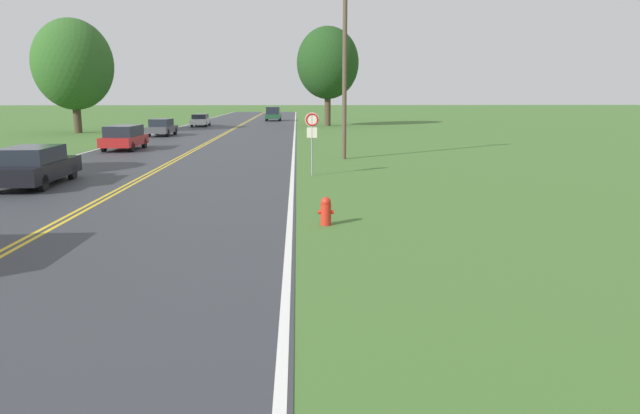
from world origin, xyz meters
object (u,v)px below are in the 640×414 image
Objects in this scene: car_dark_green_van_horizon at (273,114)px; car_black_sedan_mid_near at (34,166)px; tree_behind_sign at (73,65)px; car_dark_grey_sedan_receding at (162,127)px; traffic_sign at (312,128)px; car_red_van_mid_far at (124,137)px; fire_hydrant at (326,211)px; tree_left_verge at (328,63)px; car_white_sedan_distant at (201,120)px.

car_black_sedan_mid_near is at bearing -5.46° from car_dark_green_van_horizon.
tree_behind_sign is 11.08m from car_dark_grey_sedan_receding.
car_red_van_mid_far is (-11.61, 12.20, -1.22)m from traffic_sign.
traffic_sign is 27.66m from car_dark_grey_sedan_receding.
tree_left_verge is (2.70, 50.01, 6.51)m from fire_hydrant.
car_black_sedan_mid_near is at bearing 146.30° from fire_hydrant.
car_red_van_mid_far is at bearing -175.09° from car_dark_grey_sedan_receding.
tree_left_verge reaches higher than car_red_van_mid_far.
car_white_sedan_distant is at bearing -178.55° from tree_left_verge.
fire_hydrant is 63.06m from car_dark_green_van_horizon.
traffic_sign is at bearing 90.70° from fire_hydrant.
tree_behind_sign is 2.47× the size of car_dark_grey_sedan_receding.
tree_left_verge is 2.25× the size of car_white_sedan_distant.
car_red_van_mid_far is at bearing 118.25° from fire_hydrant.
tree_behind_sign is 29.96m from car_dark_green_van_horizon.
traffic_sign is 0.55× the size of car_black_sedan_mid_near.
traffic_sign is 16.88m from car_red_van_mid_far.
tree_behind_sign is 2.06× the size of car_black_sedan_mid_near.
car_black_sedan_mid_near is at bearing -72.35° from tree_behind_sign.
tree_behind_sign is 2.58× the size of car_dark_green_van_horizon.
car_black_sedan_mid_near is 14.59m from car_red_van_mid_far.
car_red_van_mid_far is 27.83m from car_white_sedan_distant.
traffic_sign is at bearing -135.18° from car_red_van_mid_far.
tree_behind_sign reaches higher than car_white_sedan_distant.
fire_hydrant is 0.16× the size of car_black_sedan_mid_near.
car_red_van_mid_far is 1.05× the size of car_dark_grey_sedan_receding.
car_dark_grey_sedan_receding is at bearing 109.61° from fire_hydrant.
car_dark_grey_sedan_receding is at bearing 176.11° from car_white_sedan_distant.
car_dark_green_van_horizon reaches higher than car_black_sedan_mid_near.
car_black_sedan_mid_near reaches higher than car_white_sedan_distant.
car_white_sedan_distant is (-11.38, 40.03, -1.34)m from traffic_sign.
car_black_sedan_mid_near is (-10.77, -2.37, -1.28)m from traffic_sign.
car_dark_green_van_horizon is at bearing -13.85° from car_dark_grey_sedan_receding.
car_white_sedan_distant is (0.23, 27.83, -0.12)m from car_red_van_mid_far.
traffic_sign is 0.66× the size of car_dark_grey_sedan_receding.
car_black_sedan_mid_near is 1.14× the size of car_red_van_mid_far.
car_dark_grey_sedan_receding is 1.04× the size of car_dark_green_van_horizon.
car_black_sedan_mid_near reaches higher than car_dark_grey_sedan_receding.
car_dark_grey_sedan_receding is (-0.54, 12.62, -0.08)m from car_red_van_mid_far.
car_white_sedan_distant is (0.77, 15.22, -0.04)m from car_dark_grey_sedan_receding.
car_dark_grey_sedan_receding is 15.24m from car_white_sedan_distant.
tree_left_verge is at bearing 28.87° from car_dark_green_van_horizon.
fire_hydrant is at bearing -167.94° from car_white_sedan_distant.
car_black_sedan_mid_near is at bearing -107.64° from tree_left_verge.
car_dark_grey_sedan_receding reaches higher than car_white_sedan_distant.
car_red_van_mid_far is at bearing 133.58° from traffic_sign.
car_red_van_mid_far is (-11.72, 21.82, 0.44)m from fire_hydrant.
car_black_sedan_mid_near is 42.40m from car_white_sedan_distant.
car_white_sedan_distant is (-11.49, 49.66, 0.32)m from fire_hydrant.
fire_hydrant is 0.19× the size of car_dark_grey_sedan_receding.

